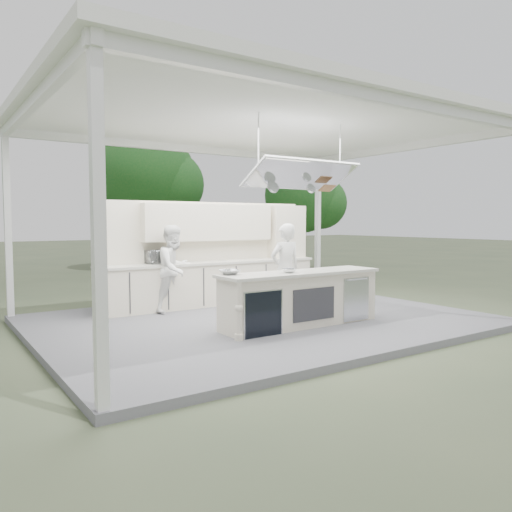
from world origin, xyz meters
TOP-DOWN VIEW (x-y plane):
  - ground at (0.00, 0.00)m, footprint 90.00×90.00m
  - stage_deck at (0.00, 0.00)m, footprint 8.00×6.00m
  - tent at (0.00, -0.01)m, footprint 8.20×6.20m
  - demo_island at (0.18, -0.91)m, footprint 3.10×0.79m
  - back_counter at (0.00, 1.90)m, footprint 5.08×0.72m
  - back_wall_unit at (0.44, 2.11)m, footprint 5.05×0.48m
  - tree_cluster at (-0.16, 9.77)m, footprint 19.55×9.40m
  - head_chef at (0.60, 0.07)m, footprint 0.67×0.46m
  - sous_chef at (-1.08, 1.55)m, footprint 1.04×0.95m
  - toaster_oven at (-1.21, 2.08)m, footprint 0.55×0.41m
  - bowl_large at (-1.10, -0.65)m, footprint 0.35×0.35m
  - bowl_small at (-0.11, -0.96)m, footprint 0.26×0.26m

SIDE VIEW (x-z plane):
  - ground at x=0.00m, z-range 0.00..0.00m
  - stage_deck at x=0.00m, z-range 0.00..0.12m
  - demo_island at x=0.18m, z-range 0.12..1.07m
  - back_counter at x=0.00m, z-range 0.12..1.07m
  - sous_chef at x=-1.08m, z-range 0.12..1.87m
  - head_chef at x=0.60m, z-range 0.12..1.90m
  - bowl_small at x=-0.11m, z-range 1.07..1.14m
  - bowl_large at x=-1.10m, z-range 1.07..1.15m
  - toaster_oven at x=-1.21m, z-range 1.07..1.35m
  - back_wall_unit at x=0.44m, z-range 0.45..2.70m
  - tree_cluster at x=-0.16m, z-range 0.36..6.21m
  - tent at x=0.00m, z-range 1.78..5.64m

